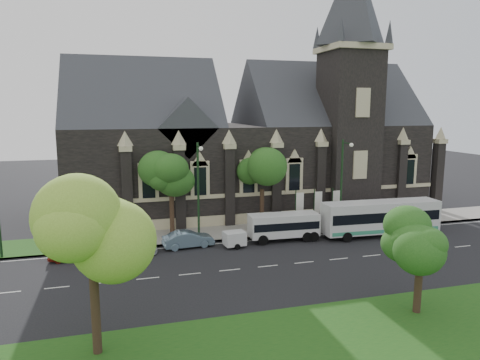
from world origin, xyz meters
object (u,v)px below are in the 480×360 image
object	(u,v)px
box_trailer	(234,238)
sedan	(188,239)
street_lamp_mid	(199,187)
shuttle_bus	(284,225)
tree_walk_right	(264,170)
banner_flag_right	(335,203)
banner_flag_center	(317,205)
car_far_red	(73,253)
tree_park_east	(422,235)
tour_coach	(381,217)
car_far_white	(131,247)
banner_flag_left	(298,206)
tree_walk_left	(173,175)
tree_park_near	(96,225)
street_lamp_near	(343,180)

from	to	relation	value
box_trailer	sedan	bearing A→B (deg)	157.93
street_lamp_mid	shuttle_bus	size ratio (longest dim) A/B	1.40
tree_walk_right	banner_flag_right	bearing A→B (deg)	-13.60
banner_flag_center	car_far_red	xyz separation A→B (m)	(-22.77, -3.60, -1.77)
shuttle_bus	sedan	xyz separation A→B (m)	(-8.74, 0.29, -0.71)
tree_park_east	tour_coach	world-z (taller)	tree_park_east
banner_flag_center	tour_coach	size ratio (longest dim) A/B	0.35
tree_park_east	sedan	bearing A→B (deg)	126.10
banner_flag_center	sedan	bearing A→B (deg)	-168.23
car_far_white	banner_flag_center	bearing A→B (deg)	-77.63
tree_park_east	tree_walk_right	bearing A→B (deg)	98.42
banner_flag_left	shuttle_bus	distance (m)	4.21
tree_walk_right	tree_walk_left	size ratio (longest dim) A/B	1.02
tree_park_near	street_lamp_near	bearing A→B (deg)	36.08
street_lamp_near	car_far_red	xyz separation A→B (m)	(-24.48, -1.69, -4.50)
street_lamp_near	car_far_red	bearing A→B (deg)	-176.05
tree_walk_right	sedan	bearing A→B (deg)	-151.64
street_lamp_mid	banner_flag_left	distance (m)	10.81
box_trailer	car_far_white	bearing A→B (deg)	170.97
banner_flag_center	banner_flag_right	xyz separation A→B (m)	(2.00, 0.00, 0.00)
tree_walk_left	box_trailer	bearing A→B (deg)	-51.02
tree_walk_left	banner_flag_right	distance (m)	16.52
tree_park_east	street_lamp_mid	distance (m)	19.32
tree_walk_right	car_far_white	bearing A→B (deg)	-158.54
sedan	car_far_white	distance (m)	4.92
banner_flag_right	shuttle_bus	distance (m)	7.43
tour_coach	car_far_white	world-z (taller)	tour_coach
tree_park_near	street_lamp_mid	bearing A→B (deg)	63.90
tree_park_east	tree_walk_right	distance (m)	20.29
tree_walk_left	box_trailer	size ratio (longest dim) A/B	2.87
shuttle_bus	box_trailer	xyz separation A→B (m)	(-4.87, -0.79, -0.64)
shuttle_bus	tour_coach	bearing A→B (deg)	-4.25
tree_walk_right	street_lamp_near	distance (m)	7.72
tree_walk_left	car_far_white	size ratio (longest dim) A/B	1.76
banner_flag_left	banner_flag_right	world-z (taller)	same
street_lamp_near	street_lamp_mid	xyz separation A→B (m)	(-14.00, 0.00, 0.00)
street_lamp_near	tour_coach	world-z (taller)	street_lamp_near
banner_flag_right	shuttle_bus	bearing A→B (deg)	-155.22
tree_walk_left	banner_flag_center	xyz separation A→B (m)	(14.08, -1.70, -3.35)
banner_flag_left	tree_park_east	bearing A→B (deg)	-90.35
shuttle_bus	car_far_white	world-z (taller)	shuttle_bus
banner_flag_left	car_far_red	world-z (taller)	banner_flag_left
sedan	banner_flag_center	bearing A→B (deg)	-83.69
car_far_white	tree_walk_right	bearing A→B (deg)	-66.95
banner_flag_left	banner_flag_center	xyz separation A→B (m)	(2.00, 0.00, 0.00)
tree_park_near	banner_flag_left	bearing A→B (deg)	44.54
tour_coach	street_lamp_near	bearing A→B (deg)	144.58
street_lamp_mid	shuttle_bus	world-z (taller)	street_lamp_mid
shuttle_bus	car_far_red	size ratio (longest dim) A/B	1.79
tree_walk_right	shuttle_bus	world-z (taller)	tree_walk_right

